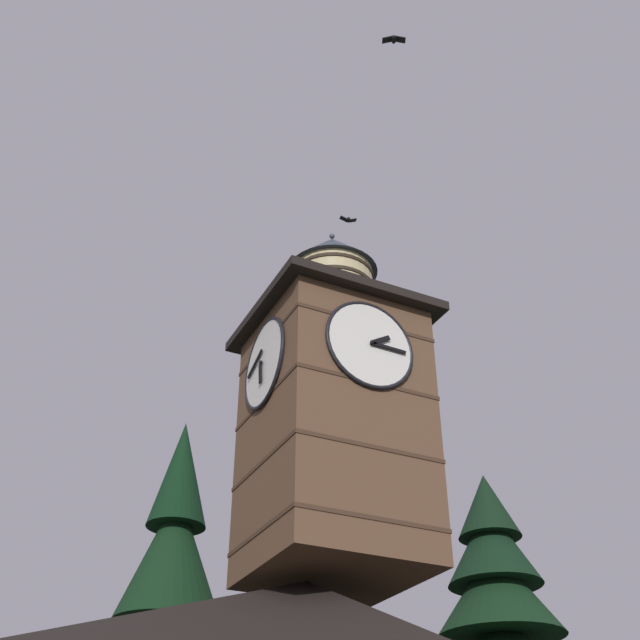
% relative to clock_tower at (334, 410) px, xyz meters
% --- Properties ---
extents(clock_tower, '(4.49, 4.49, 9.98)m').
position_rel_clock_tower_xyz_m(clock_tower, '(0.00, 0.00, 0.00)').
color(clock_tower, brown).
rests_on(clock_tower, building_main).
extents(flying_bird_high, '(0.65, 0.29, 0.14)m').
position_rel_clock_tower_xyz_m(flying_bird_high, '(-2.64, -3.80, 10.19)').
color(flying_bird_high, black).
extents(flying_bird_low, '(0.67, 0.46, 0.15)m').
position_rel_clock_tower_xyz_m(flying_bird_low, '(0.13, 4.16, 9.61)').
color(flying_bird_low, black).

